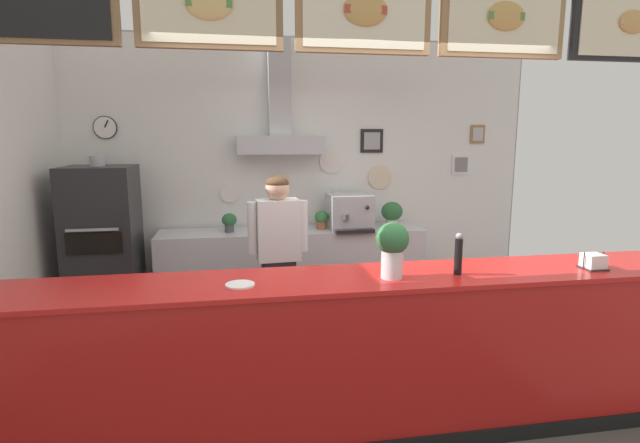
{
  "coord_description": "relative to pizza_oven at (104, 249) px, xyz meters",
  "views": [
    {
      "loc": [
        -0.81,
        -3.1,
        1.92
      ],
      "look_at": [
        -0.12,
        0.83,
        1.22
      ],
      "focal_mm": 27.53,
      "sensor_mm": 36.0,
      "label": 1
    }
  ],
  "objects": [
    {
      "name": "espresso_machine",
      "position": [
        2.54,
        0.25,
        0.27
      ],
      "size": [
        0.47,
        0.55,
        0.39
      ],
      "color": "#B7BABF",
      "rests_on": "back_prep_counter"
    },
    {
      "name": "potted_rosemary",
      "position": [
        2.23,
        0.27,
        0.19
      ],
      "size": [
        0.15,
        0.15,
        0.21
      ],
      "color": "#9E563D",
      "rests_on": "back_prep_counter"
    },
    {
      "name": "pepper_grinder",
      "position": [
        2.67,
        -2.2,
        0.36
      ],
      "size": [
        0.05,
        0.05,
        0.27
      ],
      "color": "black",
      "rests_on": "service_counter"
    },
    {
      "name": "potted_basil",
      "position": [
        3.04,
        0.26,
        0.24
      ],
      "size": [
        0.24,
        0.24,
        0.29
      ],
      "color": "beige",
      "rests_on": "back_prep_counter"
    },
    {
      "name": "basil_vase",
      "position": [
        2.24,
        -2.2,
        0.42
      ],
      "size": [
        0.2,
        0.2,
        0.35
      ],
      "color": "silver",
      "rests_on": "service_counter"
    },
    {
      "name": "pizza_oven",
      "position": [
        0.0,
        0.0,
        0.0
      ],
      "size": [
        0.65,
        0.68,
        1.73
      ],
      "color": "#232326",
      "rests_on": "ground_plane"
    },
    {
      "name": "napkin_holder",
      "position": [
        3.62,
        -2.23,
        0.28
      ],
      "size": [
        0.15,
        0.14,
        0.11
      ],
      "color": "#262628",
      "rests_on": "service_counter"
    },
    {
      "name": "shop_worker",
      "position": [
        1.65,
        -0.84,
        0.05
      ],
      "size": [
        0.53,
        0.25,
        1.58
      ],
      "rotation": [
        0.0,
        0.0,
        3.22
      ],
      "color": "#232328",
      "rests_on": "ground_plane"
    },
    {
      "name": "condiment_plate",
      "position": [
        1.3,
        -2.2,
        0.24
      ],
      "size": [
        0.17,
        0.17,
        0.01
      ],
      "color": "white",
      "rests_on": "service_counter"
    },
    {
      "name": "service_counter",
      "position": [
        2.1,
        -2.13,
        -0.3
      ],
      "size": [
        4.49,
        0.62,
        1.05
      ],
      "color": "#B21916",
      "rests_on": "ground_plane"
    },
    {
      "name": "ground_plane",
      "position": [
        2.1,
        -1.92,
        -0.82
      ],
      "size": [
        6.37,
        6.37,
        0.0
      ],
      "primitive_type": "plane",
      "color": "#514C47"
    },
    {
      "name": "back_wall_assembly",
      "position": [
        2.08,
        0.51,
        0.78
      ],
      "size": [
        5.31,
        2.76,
        3.01
      ],
      "color": "gray",
      "rests_on": "ground_plane"
    },
    {
      "name": "potted_oregano",
      "position": [
        1.22,
        0.26,
        0.19
      ],
      "size": [
        0.16,
        0.16,
        0.21
      ],
      "color": "#4C4C51",
      "rests_on": "back_prep_counter"
    },
    {
      "name": "back_prep_counter",
      "position": [
        1.9,
        0.28,
        -0.38
      ],
      "size": [
        2.91,
        0.57,
        0.9
      ],
      "color": "silver",
      "rests_on": "ground_plane"
    }
  ]
}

